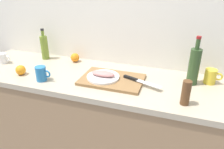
{
  "coord_description": "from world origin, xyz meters",
  "views": [
    {
      "loc": [
        0.63,
        -1.35,
        1.61
      ],
      "look_at": [
        0.19,
        -0.03,
        0.95
      ],
      "focal_mm": 35.1,
      "sensor_mm": 36.0,
      "label": 1
    }
  ],
  "objects_px": {
    "fish_fillet": "(103,74)",
    "olive_oil_bottle": "(44,47)",
    "coffee_mug_2": "(3,58)",
    "orange_0": "(21,70)",
    "coffee_mug_1": "(211,76)",
    "wine_bottle": "(194,66)",
    "pepper_mill": "(186,93)",
    "cutting_board": "(112,80)",
    "chef_knife": "(137,80)",
    "coffee_mug_0": "(41,74)",
    "white_plate": "(103,77)"
  },
  "relations": [
    {
      "from": "coffee_mug_0",
      "to": "coffee_mug_1",
      "type": "xyz_separation_m",
      "value": [
        1.14,
        0.34,
        -0.0
      ]
    },
    {
      "from": "chef_knife",
      "to": "coffee_mug_0",
      "type": "height_order",
      "value": "coffee_mug_0"
    },
    {
      "from": "fish_fillet",
      "to": "olive_oil_bottle",
      "type": "bearing_deg",
      "value": 159.34
    },
    {
      "from": "white_plate",
      "to": "coffee_mug_0",
      "type": "height_order",
      "value": "coffee_mug_0"
    },
    {
      "from": "coffee_mug_1",
      "to": "coffee_mug_2",
      "type": "bearing_deg",
      "value": -174.58
    },
    {
      "from": "cutting_board",
      "to": "white_plate",
      "type": "bearing_deg",
      "value": -168.54
    },
    {
      "from": "olive_oil_bottle",
      "to": "coffee_mug_1",
      "type": "xyz_separation_m",
      "value": [
        1.36,
        -0.04,
        -0.06
      ]
    },
    {
      "from": "coffee_mug_1",
      "to": "coffee_mug_2",
      "type": "height_order",
      "value": "coffee_mug_1"
    },
    {
      "from": "cutting_board",
      "to": "pepper_mill",
      "type": "xyz_separation_m",
      "value": [
        0.5,
        -0.15,
        0.07
      ]
    },
    {
      "from": "cutting_board",
      "to": "pepper_mill",
      "type": "relative_size",
      "value": 2.89
    },
    {
      "from": "white_plate",
      "to": "wine_bottle",
      "type": "bearing_deg",
      "value": 14.06
    },
    {
      "from": "pepper_mill",
      "to": "wine_bottle",
      "type": "bearing_deg",
      "value": 82.72
    },
    {
      "from": "wine_bottle",
      "to": "orange_0",
      "type": "relative_size",
      "value": 4.57
    },
    {
      "from": "wine_bottle",
      "to": "pepper_mill",
      "type": "xyz_separation_m",
      "value": [
        -0.04,
        -0.29,
        -0.06
      ]
    },
    {
      "from": "chef_knife",
      "to": "olive_oil_bottle",
      "type": "height_order",
      "value": "olive_oil_bottle"
    },
    {
      "from": "pepper_mill",
      "to": "coffee_mug_1",
      "type": "bearing_deg",
      "value": 64.68
    },
    {
      "from": "chef_knife",
      "to": "orange_0",
      "type": "xyz_separation_m",
      "value": [
        -0.87,
        -0.13,
        0.01
      ]
    },
    {
      "from": "coffee_mug_1",
      "to": "olive_oil_bottle",
      "type": "bearing_deg",
      "value": 178.16
    },
    {
      "from": "coffee_mug_1",
      "to": "orange_0",
      "type": "xyz_separation_m",
      "value": [
        -1.35,
        -0.3,
        -0.02
      ]
    },
    {
      "from": "wine_bottle",
      "to": "pepper_mill",
      "type": "bearing_deg",
      "value": -97.28
    },
    {
      "from": "cutting_board",
      "to": "coffee_mug_2",
      "type": "distance_m",
      "value": 0.99
    },
    {
      "from": "coffee_mug_1",
      "to": "white_plate",
      "type": "bearing_deg",
      "value": -164.71
    },
    {
      "from": "olive_oil_bottle",
      "to": "coffee_mug_2",
      "type": "xyz_separation_m",
      "value": [
        -0.28,
        -0.2,
        -0.07
      ]
    },
    {
      "from": "coffee_mug_2",
      "to": "orange_0",
      "type": "bearing_deg",
      "value": -26.36
    },
    {
      "from": "chef_knife",
      "to": "coffee_mug_1",
      "type": "xyz_separation_m",
      "value": [
        0.48,
        0.17,
        0.02
      ]
    },
    {
      "from": "chef_knife",
      "to": "pepper_mill",
      "type": "distance_m",
      "value": 0.36
    },
    {
      "from": "white_plate",
      "to": "olive_oil_bottle",
      "type": "distance_m",
      "value": 0.69
    },
    {
      "from": "coffee_mug_1",
      "to": "orange_0",
      "type": "relative_size",
      "value": 1.62
    },
    {
      "from": "coffee_mug_1",
      "to": "coffee_mug_2",
      "type": "distance_m",
      "value": 1.65
    },
    {
      "from": "olive_oil_bottle",
      "to": "coffee_mug_2",
      "type": "bearing_deg",
      "value": -144.64
    },
    {
      "from": "olive_oil_bottle",
      "to": "pepper_mill",
      "type": "height_order",
      "value": "olive_oil_bottle"
    },
    {
      "from": "chef_knife",
      "to": "coffee_mug_1",
      "type": "bearing_deg",
      "value": 39.66
    },
    {
      "from": "cutting_board",
      "to": "chef_knife",
      "type": "distance_m",
      "value": 0.18
    },
    {
      "from": "cutting_board",
      "to": "olive_oil_bottle",
      "type": "bearing_deg",
      "value": 161.97
    },
    {
      "from": "coffee_mug_0",
      "to": "coffee_mug_2",
      "type": "distance_m",
      "value": 0.54
    },
    {
      "from": "chef_knife",
      "to": "olive_oil_bottle",
      "type": "relative_size",
      "value": 1.04
    },
    {
      "from": "cutting_board",
      "to": "coffee_mug_0",
      "type": "bearing_deg",
      "value": -162.36
    },
    {
      "from": "orange_0",
      "to": "pepper_mill",
      "type": "distance_m",
      "value": 1.19
    },
    {
      "from": "coffee_mug_2",
      "to": "cutting_board",
      "type": "bearing_deg",
      "value": -1.67
    },
    {
      "from": "cutting_board",
      "to": "orange_0",
      "type": "height_order",
      "value": "orange_0"
    },
    {
      "from": "cutting_board",
      "to": "coffee_mug_2",
      "type": "height_order",
      "value": "coffee_mug_2"
    },
    {
      "from": "white_plate",
      "to": "coffee_mug_2",
      "type": "bearing_deg",
      "value": 177.43
    },
    {
      "from": "coffee_mug_1",
      "to": "orange_0",
      "type": "bearing_deg",
      "value": -167.31
    },
    {
      "from": "chef_knife",
      "to": "orange_0",
      "type": "relative_size",
      "value": 3.81
    },
    {
      "from": "cutting_board",
      "to": "chef_knife",
      "type": "bearing_deg",
      "value": 4.0
    },
    {
      "from": "fish_fillet",
      "to": "orange_0",
      "type": "distance_m",
      "value": 0.63
    },
    {
      "from": "olive_oil_bottle",
      "to": "orange_0",
      "type": "distance_m",
      "value": 0.36
    },
    {
      "from": "coffee_mug_2",
      "to": "wine_bottle",
      "type": "bearing_deg",
      "value": 4.1
    },
    {
      "from": "chef_knife",
      "to": "coffee_mug_0",
      "type": "bearing_deg",
      "value": -146.0
    },
    {
      "from": "coffee_mug_2",
      "to": "orange_0",
      "type": "relative_size",
      "value": 1.5
    }
  ]
}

